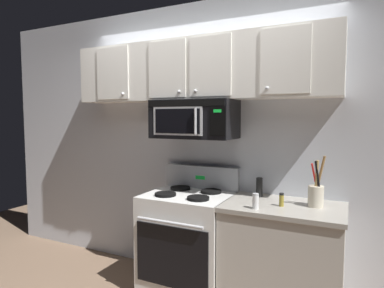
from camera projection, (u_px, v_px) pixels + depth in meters
back_wall at (205, 142)px, 3.26m from camera, size 5.20×0.10×2.70m
stove_range at (189, 240)px, 3.00m from camera, size 0.76×0.69×1.12m
over_range_microwave at (194, 119)px, 3.02m from camera, size 0.76×0.43×0.35m
upper_cabinets at (196, 70)px, 3.01m from camera, size 2.50×0.36×0.55m
counter_segment at (282, 259)px, 2.64m from camera, size 0.93×0.65×0.90m
utensil_crock_cream at (316, 194)px, 2.53m from camera, size 0.12×0.12×0.40m
salt_shaker at (256, 201)px, 2.48m from camera, size 0.05×0.05×0.12m
pepper_mill at (259, 187)px, 2.86m from camera, size 0.06×0.06×0.17m
spice_jar at (281, 200)px, 2.55m from camera, size 0.04×0.04×0.10m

